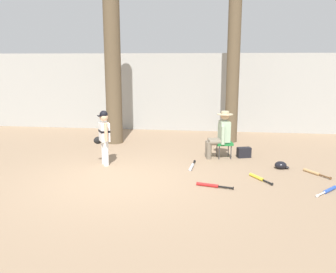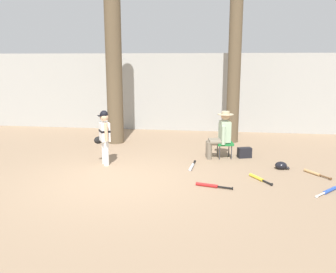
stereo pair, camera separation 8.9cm
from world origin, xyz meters
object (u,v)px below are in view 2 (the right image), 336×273
(tree_near_player, at_px, (114,69))
(folding_stool, at_px, (225,144))
(bat_blue_youth, at_px, (328,191))
(batting_helmet_black, at_px, (281,166))
(bat_wood_tan, at_px, (314,173))
(young_ballplayer, at_px, (104,134))
(seated_spectator, at_px, (221,133))
(handbag_beside_stool, at_px, (244,153))
(bat_aluminum_silver, at_px, (192,166))
(tree_behind_spectator, at_px, (235,58))
(bat_yellow_trainer, at_px, (258,178))
(bat_red_barrel, at_px, (210,185))

(tree_near_player, distance_m, folding_stool, 3.94)
(bat_blue_youth, bearing_deg, batting_helmet_black, 113.86)
(bat_wood_tan, bearing_deg, young_ballplayer, 178.43)
(seated_spectator, distance_m, batting_helmet_black, 1.68)
(handbag_beside_stool, height_order, bat_aluminum_silver, handbag_beside_stool)
(bat_blue_youth, bearing_deg, young_ballplayer, 165.32)
(tree_behind_spectator, xyz_separation_m, bat_yellow_trainer, (0.44, -3.60, -2.48))
(bat_wood_tan, distance_m, bat_blue_youth, 1.12)
(bat_aluminum_silver, bearing_deg, bat_wood_tan, -2.97)
(tree_behind_spectator, bearing_deg, bat_wood_tan, -61.29)
(bat_wood_tan, xyz_separation_m, bat_red_barrel, (-2.24, -1.12, 0.00))
(bat_wood_tan, bearing_deg, tree_behind_spectator, 118.71)
(young_ballplayer, xyz_separation_m, seated_spectator, (2.74, 0.98, -0.10))
(bat_wood_tan, bearing_deg, bat_red_barrel, -153.44)
(young_ballplayer, distance_m, folding_stool, 3.03)
(handbag_beside_stool, bearing_deg, bat_wood_tan, -40.83)
(bat_yellow_trainer, bearing_deg, bat_red_barrel, -148.88)
(bat_blue_youth, bearing_deg, tree_near_player, 145.19)
(tree_behind_spectator, relative_size, batting_helmet_black, 17.77)
(tree_near_player, distance_m, tree_behind_spectator, 3.54)
(tree_behind_spectator, bearing_deg, folding_stool, -97.21)
(bat_blue_youth, bearing_deg, handbag_beside_stool, 121.03)
(bat_red_barrel, xyz_separation_m, bat_blue_youth, (2.23, 0.00, 0.00))
(bat_wood_tan, height_order, batting_helmet_black, batting_helmet_black)
(batting_helmet_black, bearing_deg, young_ballplayer, -177.22)
(bat_wood_tan, bearing_deg, batting_helmet_black, 153.06)
(seated_spectator, relative_size, bat_aluminum_silver, 1.65)
(bat_red_barrel, bearing_deg, tree_near_player, 129.20)
(tree_behind_spectator, relative_size, bat_wood_tan, 9.15)
(young_ballplayer, height_order, batting_helmet_black, young_ballplayer)
(tree_near_player, distance_m, bat_blue_youth, 6.63)
(tree_near_player, relative_size, batting_helmet_black, 16.20)
(tree_behind_spectator, xyz_separation_m, bat_aluminum_silver, (-1.00, -2.94, -2.48))
(folding_stool, xyz_separation_m, handbag_beside_stool, (0.51, 0.10, -0.23))
(tree_behind_spectator, xyz_separation_m, handbag_beside_stool, (0.27, -1.85, -2.38))
(young_ballplayer, xyz_separation_m, bat_red_barrel, (2.53, -1.25, -0.71))
(tree_near_player, distance_m, bat_red_barrel, 5.10)
(handbag_beside_stool, bearing_deg, bat_blue_youth, -58.97)
(tree_behind_spectator, height_order, bat_yellow_trainer, tree_behind_spectator)
(tree_near_player, relative_size, bat_wood_tan, 8.34)
(young_ballplayer, bearing_deg, handbag_beside_stool, 18.14)
(handbag_beside_stool, bearing_deg, folding_stool, -169.41)
(tree_near_player, distance_m, seated_spectator, 3.75)
(folding_stool, distance_m, bat_aluminum_silver, 1.29)
(handbag_beside_stool, relative_size, batting_helmet_black, 1.06)
(bat_blue_youth, bearing_deg, tree_behind_spectator, 111.78)
(tree_behind_spectator, distance_m, handbag_beside_stool, 3.03)
(bat_yellow_trainer, distance_m, batting_helmet_black, 1.04)
(bat_red_barrel, bearing_deg, bat_wood_tan, 26.56)
(folding_stool, distance_m, bat_red_barrel, 2.29)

